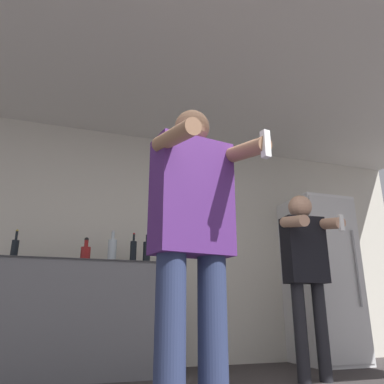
{
  "coord_description": "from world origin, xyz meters",
  "views": [
    {
      "loc": [
        -0.79,
        -1.22,
        0.57
      ],
      "look_at": [
        -0.19,
        0.59,
        1.17
      ],
      "focal_mm": 35.0,
      "sensor_mm": 36.0,
      "label": 1
    }
  ],
  "objects": [
    {
      "name": "person_woman_foreground",
      "position": [
        -0.19,
        0.58,
        0.93
      ],
      "size": [
        0.54,
        0.56,
        1.65
      ],
      "color": "navy",
      "rests_on": "ground_plane"
    },
    {
      "name": "person_man_side",
      "position": [
        1.25,
        1.66,
        0.99
      ],
      "size": [
        0.47,
        0.48,
        1.6
      ],
      "color": "black",
      "rests_on": "ground_plane"
    },
    {
      "name": "ceiling_slab",
      "position": [
        0.0,
        1.42,
        2.57
      ],
      "size": [
        7.0,
        3.37,
        0.05
      ],
      "color": "silver",
      "rests_on": "wall_back"
    },
    {
      "name": "bottle_brown_liquor",
      "position": [
        -1.25,
        2.51,
        1.1
      ],
      "size": [
        0.06,
        0.06,
        0.28
      ],
      "color": "black",
      "rests_on": "counter"
    },
    {
      "name": "wall_back",
      "position": [
        0.0,
        2.88,
        1.27
      ],
      "size": [
        7.0,
        0.06,
        2.55
      ],
      "color": "beige",
      "rests_on": "ground_plane"
    },
    {
      "name": "bottle_amber_bourbon",
      "position": [
        -0.17,
        2.51,
        1.12
      ],
      "size": [
        0.06,
        0.06,
        0.32
      ],
      "color": "black",
      "rests_on": "counter"
    },
    {
      "name": "refrigerator",
      "position": [
        2.04,
        2.51,
        0.92
      ],
      "size": [
        0.65,
        0.7,
        1.84
      ],
      "color": "white",
      "rests_on": "ground_plane"
    },
    {
      "name": "bottle_clear_vodka",
      "position": [
        -0.03,
        2.51,
        1.12
      ],
      "size": [
        0.07,
        0.07,
        0.32
      ],
      "color": "black",
      "rests_on": "counter"
    },
    {
      "name": "bottle_red_label",
      "position": [
        -0.38,
        2.51,
        1.13
      ],
      "size": [
        0.08,
        0.08,
        0.33
      ],
      "color": "silver",
      "rests_on": "counter"
    },
    {
      "name": "counter",
      "position": [
        -0.57,
        2.52,
        0.5
      ],
      "size": [
        1.71,
        0.68,
        1.0
      ],
      "color": "slate",
      "rests_on": "ground_plane"
    },
    {
      "name": "bottle_short_whiskey",
      "position": [
        -0.63,
        2.51,
        1.09
      ],
      "size": [
        0.09,
        0.09,
        0.24
      ],
      "color": "maroon",
      "rests_on": "counter"
    }
  ]
}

